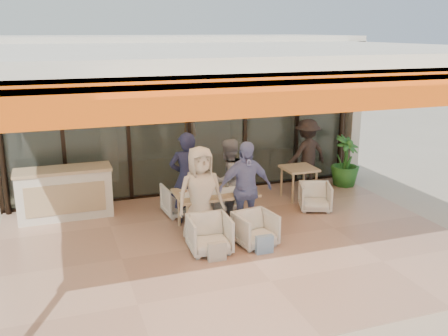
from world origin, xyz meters
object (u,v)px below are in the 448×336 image
object	(u,v)px
chair_near_right	(255,228)
side_chair	(315,196)
chair_near_left	(209,233)
standing_woman	(307,154)
dining_table	(215,194)
potted_palm	(345,161)
side_table	(299,172)
diner_navy	(187,179)
diner_cream	(201,195)
chair_far_right	(220,195)
host_counter	(65,193)
chair_far_left	(181,198)
diner_grey	(228,179)
diner_periwinkle	(245,189)

from	to	relation	value
chair_near_right	side_chair	bearing A→B (deg)	23.95
chair_near_left	standing_woman	world-z (taller)	standing_woman
dining_table	potted_palm	xyz separation A→B (m)	(3.81, 1.52, -0.07)
side_table	side_chair	world-z (taller)	side_table
side_chair	chair_near_left	bearing A→B (deg)	-135.02
dining_table	potted_palm	distance (m)	4.10
diner_navy	diner_cream	world-z (taller)	diner_navy
chair_far_right	side_table	distance (m)	1.89
host_counter	chair_near_right	xyz separation A→B (m)	(3.07, -2.47, -0.20)
diner_navy	chair_far_left	bearing A→B (deg)	-76.17
host_counter	diner_grey	size ratio (longest dim) A/B	1.14
dining_table	diner_periwinkle	xyz separation A→B (m)	(0.43, -0.46, 0.20)
dining_table	chair_near_left	world-z (taller)	dining_table
chair_far_right	dining_table	bearing A→B (deg)	55.32
chair_near_left	chair_near_right	bearing A→B (deg)	2.75
diner_navy	standing_woman	xyz separation A→B (m)	(3.30, 1.31, -0.08)
chair_far_right	side_chair	world-z (taller)	chair_far_right
diner_navy	chair_near_right	bearing A→B (deg)	134.79
diner_navy	diner_periwinkle	size ratio (longest dim) A/B	1.03
dining_table	chair_near_left	xyz separation A→B (m)	(-0.41, -0.96, -0.33)
chair_far_left	diner_periwinkle	distance (m)	1.72
side_chair	chair_far_right	bearing A→B (deg)	-179.45
chair_far_left	side_chair	world-z (taller)	chair_far_left
standing_woman	chair_far_left	bearing A→B (deg)	4.87
dining_table	chair_far_left	distance (m)	1.08
diner_periwinkle	standing_woman	distance (m)	3.31
diner_navy	diner_cream	xyz separation A→B (m)	(0.00, -0.90, -0.04)
chair_far_right	chair_near_right	bearing A→B (deg)	79.59
diner_navy	diner_grey	xyz separation A→B (m)	(0.84, 0.00, -0.10)
host_counter	side_chair	size ratio (longest dim) A/B	2.87
host_counter	side_table	bearing A→B (deg)	-5.88
dining_table	chair_far_right	distance (m)	1.10
diner_cream	standing_woman	world-z (taller)	diner_cream
host_counter	chair_far_right	distance (m)	3.13
host_counter	dining_table	size ratio (longest dim) A/B	1.23
diner_grey	side_table	xyz separation A→B (m)	(1.86, 0.56, -0.17)
chair_far_right	diner_grey	distance (m)	0.70
host_counter	side_chair	xyz separation A→B (m)	(4.93, -1.26, -0.21)
diner_navy	chair_far_right	bearing A→B (deg)	-135.41
chair_far_right	diner_navy	bearing A→B (deg)	20.36
diner_grey	diner_cream	xyz separation A→B (m)	(-0.84, -0.90, 0.06)
diner_cream	diner_periwinkle	bearing A→B (deg)	-2.23
dining_table	standing_woman	size ratio (longest dim) A/B	0.90
diner_cream	chair_near_right	bearing A→B (deg)	-32.99
diner_periwinkle	chair_near_right	bearing A→B (deg)	-91.18
diner_cream	side_table	distance (m)	3.08
dining_table	standing_woman	world-z (taller)	standing_woman
chair_near_left	diner_grey	xyz separation A→B (m)	(0.84, 1.40, 0.46)
diner_grey	potted_palm	distance (m)	3.55
chair_near_right	potted_palm	world-z (taller)	potted_palm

